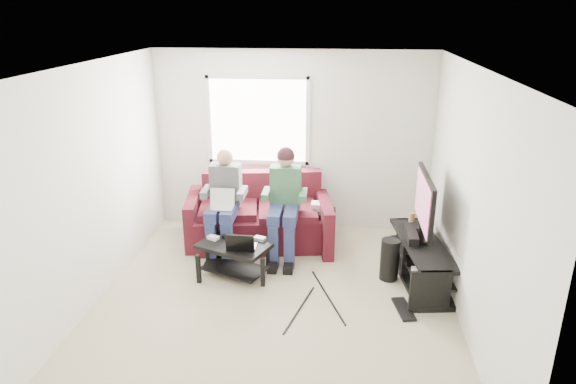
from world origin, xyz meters
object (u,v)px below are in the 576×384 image
Objects in this scene: subwoofer at (390,259)px; end_table at (319,226)px; coffee_table at (234,253)px; tv at (424,203)px; tv_stand at (420,263)px; sofa at (259,219)px.

subwoofer is 1.24m from end_table.
coffee_table is at bearing -176.83° from subwoofer.
coffee_table is 2.37m from tv.
tv is (-0.00, 0.10, 0.73)m from tv_stand.
subwoofer is at bearing -176.12° from tv_stand.
sofa is at bearing 157.77° from tv_stand.
end_table is (-0.90, 0.85, 0.03)m from subwoofer.
tv_stand is 2.45× the size of end_table.
tv is 1.60m from end_table.
end_table reaches higher than coffee_table.
sofa is at bearing 152.96° from subwoofer.
tv reaches higher than end_table.
tv_stand is at bearing 3.29° from coffee_table.
tv_stand is 1.51m from end_table.
tv reaches higher than sofa.
tv is at bearing 5.81° from coffee_table.
end_table reaches higher than subwoofer.
subwoofer is at bearing -43.52° from end_table.
end_table is at bearing -2.52° from sofa.
tv_stand is at bearing -22.23° from sofa.
sofa is 2.28m from tv_stand.
subwoofer is (1.74, -0.89, -0.08)m from sofa.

